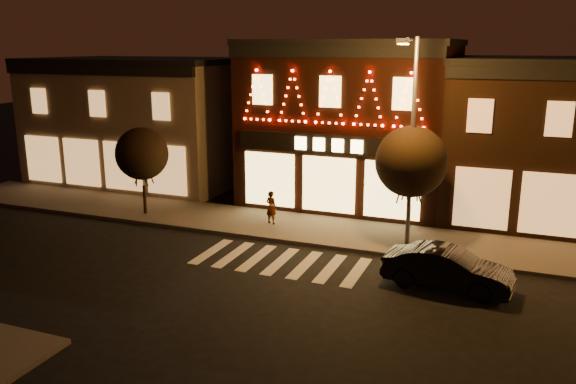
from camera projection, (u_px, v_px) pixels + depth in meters
The scene contains 10 objects.
ground at pixel (233, 303), 18.69m from camera, with size 120.00×120.00×0.00m, color black.
sidewalk_far at pixel (358, 235), 25.17m from camera, with size 44.00×4.00×0.15m, color #47423D.
building_left at pixel (144, 120), 35.04m from camera, with size 12.20×8.28×7.30m.
building_pulp at pixel (353, 122), 30.27m from camera, with size 10.20×8.34×8.30m.
building_right_a at pixel (551, 140), 27.00m from camera, with size 9.20×8.28×7.50m.
streetlamp_mid at pixel (411, 127), 22.45m from camera, with size 0.57×1.88×8.20m.
tree_left at pixel (142, 154), 27.44m from camera, with size 2.49×2.49×4.16m.
tree_right at pixel (411, 162), 23.25m from camera, with size 2.88×2.88×4.81m.
dark_sedan at pixel (447, 269), 19.68m from camera, with size 1.49×4.28×1.41m, color black.
pedestrian at pixel (271, 207), 26.33m from camera, with size 0.56×0.37×1.53m, color gray.
Camera 1 is at (7.98, -15.39, 8.06)m, focal length 36.36 mm.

